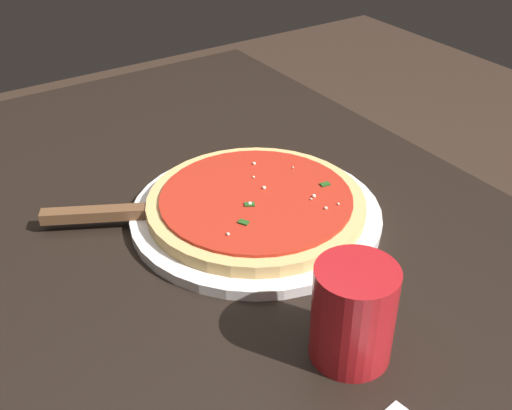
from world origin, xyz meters
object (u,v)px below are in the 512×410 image
Objects in this scene: serving_plate at (256,214)px; pizza_server at (129,213)px; cup_tall_drink at (353,313)px; pizza at (256,203)px.

serving_plate is 1.45× the size of pizza_server.
cup_tall_drink is at bearing -164.43° from pizza_server.
pizza reaches higher than serving_plate.
serving_plate is 0.02m from pizza.
pizza is at bearing -144.31° from serving_plate.
cup_tall_drink is (-0.24, 0.05, 0.03)m from pizza.
cup_tall_drink is (-0.31, -0.09, 0.03)m from pizza_server.
pizza_server is at bearing 62.43° from pizza.
pizza_server is (0.07, 0.14, -0.00)m from pizza.
serving_plate is 0.25m from cup_tall_drink.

